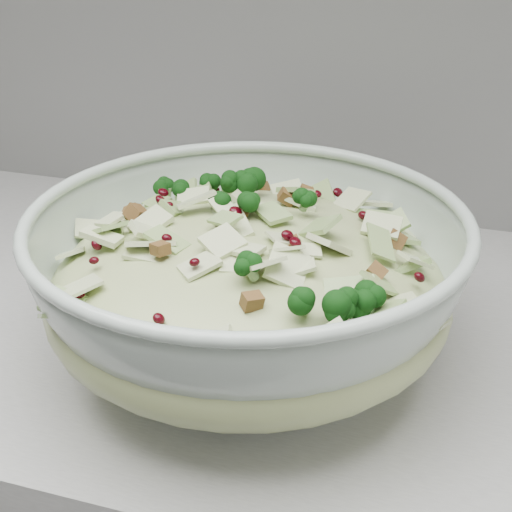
# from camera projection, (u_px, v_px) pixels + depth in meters

# --- Properties ---
(mixing_bowl) EXTENTS (0.50, 0.50, 0.15)m
(mixing_bowl) POSITION_uv_depth(u_px,v_px,m) (248.00, 287.00, 0.64)
(mixing_bowl) COLOR #ABBDAF
(mixing_bowl) RESTS_ON counter
(salad) EXTENTS (0.49, 0.49, 0.15)m
(salad) POSITION_uv_depth(u_px,v_px,m) (248.00, 262.00, 0.62)
(salad) COLOR tan
(salad) RESTS_ON mixing_bowl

